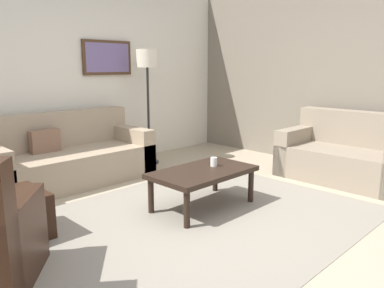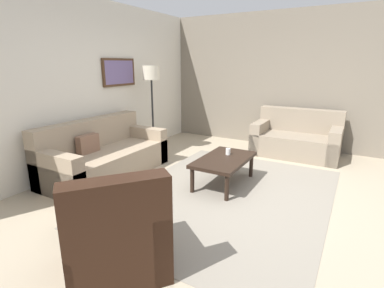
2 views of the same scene
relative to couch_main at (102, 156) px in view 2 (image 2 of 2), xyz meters
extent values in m
plane|color=tan|center=(0.24, -2.08, -0.30)|extent=(8.00, 8.00, 0.00)
cube|color=silver|center=(0.24, 0.52, 1.10)|extent=(6.00, 0.12, 2.80)
cube|color=slate|center=(3.24, -2.08, 1.10)|extent=(0.12, 5.20, 2.80)
cube|color=gray|center=(0.24, -2.08, -0.29)|extent=(3.46, 2.61, 0.01)
cube|color=gray|center=(0.00, -0.10, -0.09)|extent=(2.05, 0.94, 0.42)
cube|color=gray|center=(0.00, 0.25, 0.14)|extent=(2.05, 0.24, 0.88)
cube|color=gray|center=(-0.92, -0.10, 0.01)|extent=(0.20, 0.94, 0.62)
cube|color=gray|center=(0.93, -0.10, 0.01)|extent=(0.20, 0.94, 0.62)
cube|color=brown|center=(-0.24, 0.03, 0.26)|extent=(0.36, 0.12, 0.28)
cube|color=gray|center=(2.58, -2.53, -0.09)|extent=(0.91, 1.59, 0.42)
cube|color=gray|center=(2.92, -2.53, 0.14)|extent=(0.24, 1.59, 0.88)
cube|color=gray|center=(2.58, -1.84, 0.01)|extent=(0.91, 0.20, 0.62)
cube|color=gray|center=(2.58, -3.23, 0.01)|extent=(0.91, 0.20, 0.62)
cube|color=black|center=(-1.61, -1.82, -0.08)|extent=(1.12, 1.12, 0.44)
cube|color=black|center=(-1.79, -2.05, 0.18)|extent=(0.75, 0.65, 0.95)
cube|color=black|center=(-1.35, -2.02, 0.00)|extent=(0.62, 0.73, 0.60)
cube|color=black|center=(-1.86, -1.62, 0.00)|extent=(0.62, 0.73, 0.60)
cube|color=black|center=(-1.14, -1.23, -0.10)|extent=(0.56, 0.56, 0.40)
cylinder|color=black|center=(0.08, -2.15, -0.12)|extent=(0.06, 0.06, 0.36)
cylinder|color=black|center=(1.06, -2.15, -0.12)|extent=(0.06, 0.06, 0.36)
cylinder|color=black|center=(0.08, -1.63, -0.12)|extent=(0.06, 0.06, 0.36)
cylinder|color=black|center=(1.06, -1.63, -0.12)|extent=(0.06, 0.06, 0.36)
cube|color=black|center=(0.57, -1.89, 0.09)|extent=(1.10, 0.64, 0.05)
cylinder|color=white|center=(0.76, -1.87, 0.16)|extent=(0.07, 0.07, 0.10)
cylinder|color=black|center=(1.36, -0.01, -0.28)|extent=(0.28, 0.28, 0.03)
cylinder|color=#262626|center=(1.36, -0.01, 0.43)|extent=(0.04, 0.04, 1.45)
cylinder|color=beige|center=(1.36, -0.01, 1.28)|extent=(0.32, 0.32, 0.26)
cube|color=#472D1C|center=(0.97, 0.43, 1.30)|extent=(0.81, 0.04, 0.50)
cube|color=slate|center=(0.97, 0.42, 1.30)|extent=(0.73, 0.01, 0.42)
camera|label=1|loc=(-2.19, -4.49, 1.17)|focal=35.37mm
camera|label=2|loc=(-3.22, -3.50, 1.46)|focal=27.44mm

